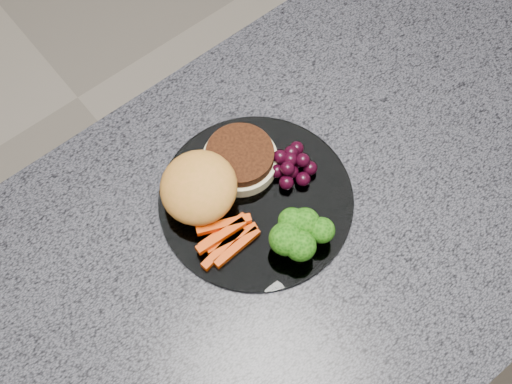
# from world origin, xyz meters

# --- Properties ---
(island_cabinet) EXTENTS (1.20, 0.60, 0.86)m
(island_cabinet) POSITION_xyz_m (0.00, 0.00, 0.43)
(island_cabinet) COLOR #51311C
(island_cabinet) RESTS_ON ground
(countertop) EXTENTS (1.20, 0.60, 0.04)m
(countertop) POSITION_xyz_m (0.00, 0.00, 0.88)
(countertop) COLOR #464750
(countertop) RESTS_ON island_cabinet
(plate) EXTENTS (0.26, 0.26, 0.01)m
(plate) POSITION_xyz_m (-0.08, 0.06, 0.90)
(plate) COLOR white
(plate) RESTS_ON countertop
(burger) EXTENTS (0.20, 0.13, 0.06)m
(burger) POSITION_xyz_m (-0.12, 0.11, 0.93)
(burger) COLOR beige
(burger) RESTS_ON plate
(carrot_sticks) EXTENTS (0.09, 0.06, 0.02)m
(carrot_sticks) POSITION_xyz_m (-0.15, 0.04, 0.91)
(carrot_sticks) COLOR #D03B03
(carrot_sticks) RESTS_ON plate
(broccoli) EXTENTS (0.08, 0.07, 0.05)m
(broccoli) POSITION_xyz_m (-0.08, -0.02, 0.94)
(broccoli) COLOR olive
(broccoli) RESTS_ON plate
(grape_bunch) EXTENTS (0.06, 0.06, 0.03)m
(grape_bunch) POSITION_xyz_m (-0.02, 0.06, 0.92)
(grape_bunch) COLOR black
(grape_bunch) RESTS_ON plate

